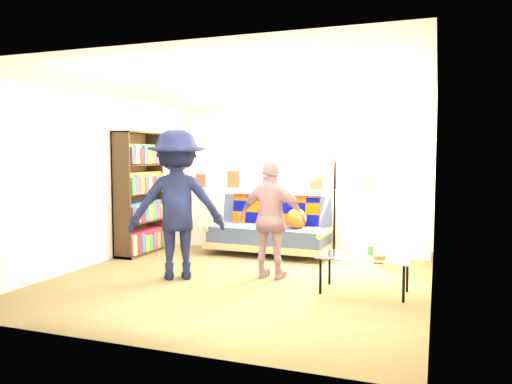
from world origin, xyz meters
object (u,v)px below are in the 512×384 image
Objects in this scene: futon_sofa at (272,230)px; coffee_table at (365,259)px; bookshelf at (139,197)px; floor_lamp at (336,182)px; person_right at (272,219)px; person_left at (177,205)px.

futon_sofa is 1.91× the size of coffee_table.
bookshelf is 1.88× the size of coffee_table.
bookshelf reaches higher than floor_lamp.
floor_lamp is (2.93, 0.79, 0.25)m from bookshelf.
bookshelf is 1.27× the size of person_right.
person_left is at bearing 20.26° from person_right.
bookshelf is 1.18× the size of floor_lamp.
bookshelf is at bearing -160.63° from futon_sofa.
futon_sofa is 1.58m from person_right.
floor_lamp is at bearing 5.82° from futon_sofa.
floor_lamp is (-0.69, 1.84, 0.75)m from coffee_table.
floor_lamp reaches higher than futon_sofa.
floor_lamp is at bearing 110.66° from coffee_table.
person_left is at bearing -109.29° from futon_sofa.
coffee_table is 1.27m from person_right.
person_left is 1.20m from person_right.
floor_lamp is at bearing -106.17° from person_right.
bookshelf is at bearing -72.00° from person_left.
bookshelf is 1.75m from person_left.
person_right reaches higher than futon_sofa.
bookshelf reaches higher than person_left.
futon_sofa is 1.20× the size of floor_lamp.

